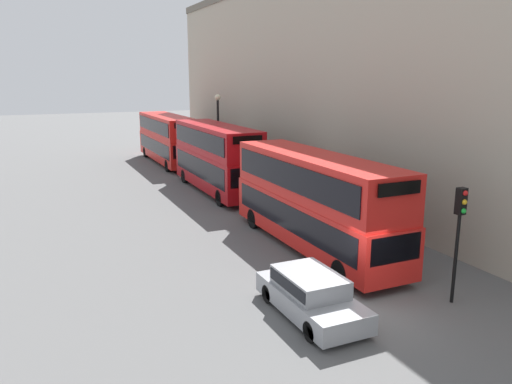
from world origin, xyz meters
name	(u,v)px	position (x,y,z in m)	size (l,w,h in m)	color
ground_plane	(360,308)	(0.00, 0.00, 0.00)	(200.00, 200.00, 0.00)	#5B5B5B
bus_leading	(314,198)	(1.60, 5.82, 2.37)	(2.59, 11.14, 4.30)	red
bus_second_in_queue	(216,156)	(1.60, 18.38, 2.48)	(2.59, 10.58, 4.50)	#A80F14
bus_third_in_queue	(167,137)	(1.60, 31.03, 2.35)	(2.59, 11.49, 4.26)	red
car_dark_sedan	(311,293)	(-1.80, 0.28, 0.76)	(1.89, 4.47, 1.43)	gray
traffic_light	(460,221)	(3.14, -0.96, 2.91)	(0.30, 0.36, 4.05)	black
street_lamp	(218,126)	(3.49, 23.06, 3.91)	(0.44, 0.44, 6.32)	black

